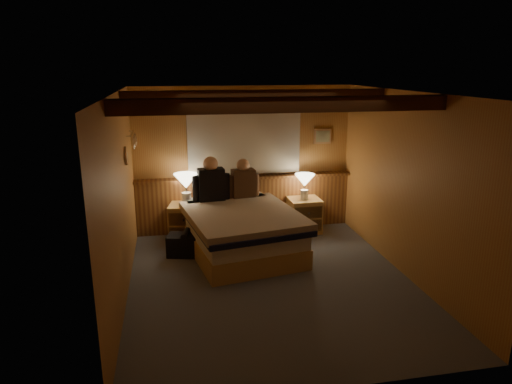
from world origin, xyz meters
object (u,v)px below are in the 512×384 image
object	(u,v)px
nightstand_left	(187,222)
lamp_left	(186,183)
bed	(241,231)
lamp_right	(305,182)
nightstand_right	(304,215)
duffel_bag	(186,244)
person_left	(211,182)
person_right	(243,181)

from	to	relation	value
nightstand_left	lamp_left	xyz separation A→B (m)	(0.01, 0.02, 0.64)
bed	lamp_right	distance (m)	1.45
nightstand_right	duffel_bag	world-z (taller)	nightstand_right
duffel_bag	lamp_left	bearing A→B (deg)	98.43
bed	lamp_right	xyz separation A→B (m)	(1.17, 0.68, 0.52)
nightstand_right	lamp_right	bearing A→B (deg)	-121.76
person_left	duffel_bag	xyz separation A→B (m)	(-0.44, -0.57, -0.78)
person_right	duffel_bag	xyz separation A→B (m)	(-0.97, -0.66, -0.75)
lamp_right	duffel_bag	distance (m)	2.19
nightstand_left	person_right	distance (m)	1.11
person_left	person_right	distance (m)	0.53
nightstand_left	person_left	distance (m)	0.77
person_right	duffel_bag	size ratio (longest dim) A/B	1.11
nightstand_left	duffel_bag	distance (m)	0.67
person_right	lamp_left	bearing A→B (deg)	171.52
nightstand_right	person_left	distance (m)	1.69
lamp_right	lamp_left	bearing A→B (deg)	178.30
bed	person_left	world-z (taller)	person_left
person_left	person_right	world-z (taller)	person_left
nightstand_left	person_left	bearing A→B (deg)	-0.34
person_right	nightstand_left	bearing A→B (deg)	172.83
bed	person_left	size ratio (longest dim) A/B	3.00
duffel_bag	person_left	bearing A→B (deg)	65.46
lamp_left	nightstand_left	bearing A→B (deg)	-121.60
lamp_left	lamp_right	size ratio (longest dim) A/B	1.15
lamp_left	nightstand_right	bearing A→B (deg)	-0.82
nightstand_right	lamp_right	distance (m)	0.59
person_left	lamp_left	bearing A→B (deg)	159.43
bed	person_left	distance (m)	0.95
lamp_left	person_left	size ratio (longest dim) A/B	0.68
person_right	person_left	bearing A→B (deg)	-177.72
bed	nightstand_left	bearing A→B (deg)	126.72
lamp_left	person_left	distance (m)	0.40
lamp_left	person_right	bearing A→B (deg)	-1.28
nightstand_right	lamp_right	xyz separation A→B (m)	(-0.02, -0.03, 0.59)
person_right	lamp_right	bearing A→B (deg)	-9.27
lamp_left	person_right	world-z (taller)	person_right
bed	lamp_right	bearing A→B (deg)	20.32
nightstand_right	lamp_left	size ratio (longest dim) A/B	1.15
bed	nightstand_left	world-z (taller)	bed
duffel_bag	bed	bearing A→B (deg)	8.86
lamp_left	person_left	bearing A→B (deg)	-15.65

